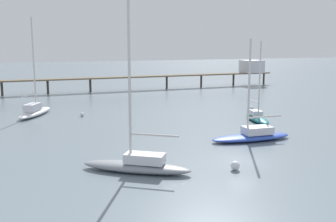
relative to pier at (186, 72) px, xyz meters
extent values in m
plane|color=slate|center=(-18.87, -58.78, -3.88)|extent=(400.00, 400.00, 0.00)
cube|color=brown|center=(-18.87, -0.25, -0.79)|extent=(85.37, 3.85, 0.30)
cylinder|color=#38332D|center=(-42.01, -0.57, -2.41)|extent=(0.50, 0.50, 2.93)
cylinder|color=#38332D|center=(-32.76, -0.44, -2.41)|extent=(0.50, 0.50, 2.93)
cylinder|color=#38332D|center=(-23.50, -0.32, -2.41)|extent=(0.50, 0.50, 2.93)
cylinder|color=#38332D|center=(-14.24, -0.19, -2.41)|extent=(0.50, 0.50, 2.93)
cylinder|color=#38332D|center=(-4.98, -0.07, -2.41)|extent=(0.50, 0.50, 2.93)
cylinder|color=#38332D|center=(4.28, 0.06, -2.41)|extent=(0.50, 0.50, 2.93)
cylinder|color=#38332D|center=(13.54, 0.18, -2.41)|extent=(0.50, 0.50, 2.93)
cylinder|color=#38332D|center=(22.80, 0.31, -2.41)|extent=(0.50, 0.50, 2.93)
cube|color=silver|center=(18.91, 0.26, 0.95)|extent=(4.95, 4.95, 3.19)
ellipsoid|color=gray|center=(-29.33, -58.45, -3.44)|extent=(9.43, 7.46, 0.87)
cube|color=silver|center=(-28.68, -58.90, -2.59)|extent=(3.76, 3.29, 0.82)
cylinder|color=silver|center=(-29.73, -58.18, 4.00)|extent=(0.24, 0.24, 14.01)
cylinder|color=silver|center=(-27.97, -59.38, -0.48)|extent=(3.64, 2.56, 0.19)
ellipsoid|color=white|center=(-36.49, -26.87, -3.44)|extent=(6.53, 9.85, 0.86)
cube|color=silver|center=(-36.85, -27.57, -2.47)|extent=(2.87, 3.57, 1.09)
cylinder|color=silver|center=(-36.27, -26.42, 4.00)|extent=(0.24, 0.24, 14.03)
cylinder|color=silver|center=(-37.32, -28.49, -0.49)|extent=(2.28, 4.21, 0.19)
ellipsoid|color=#1E727A|center=(-6.85, -42.64, -3.49)|extent=(3.71, 7.89, 0.77)
cube|color=silver|center=(-6.71, -42.05, -2.75)|extent=(1.86, 2.43, 0.70)
cylinder|color=silver|center=(-6.94, -43.02, 2.19)|extent=(0.21, 0.21, 10.58)
cylinder|color=silver|center=(-6.53, -41.31, -1.20)|extent=(0.98, 3.45, 0.17)
ellipsoid|color=#2D4CB7|center=(-13.77, -52.13, -3.51)|extent=(9.93, 3.23, 0.72)
cube|color=silver|center=(-12.99, -52.16, -2.73)|extent=(3.39, 2.13, 0.85)
cylinder|color=silver|center=(-14.27, -52.11, 2.27)|extent=(0.24, 0.24, 10.85)
cylinder|color=silver|center=(-12.09, -52.19, -1.20)|extent=(4.35, 0.34, 0.19)
sphere|color=silver|center=(-29.79, -30.11, -3.56)|extent=(0.62, 0.62, 0.62)
sphere|color=silver|center=(-2.74, -34.56, -3.49)|extent=(0.77, 0.77, 0.77)
sphere|color=silver|center=(-20.98, -61.06, -3.46)|extent=(0.83, 0.83, 0.83)
camera|label=1|loc=(-38.43, -90.92, 7.37)|focal=42.84mm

